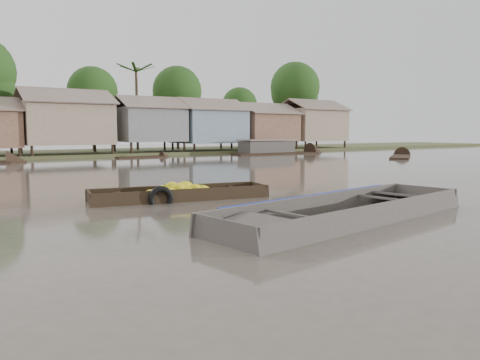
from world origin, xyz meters
TOP-DOWN VIEW (x-y plane):
  - ground at (0.00, 0.00)m, footprint 120.00×120.00m
  - riverbank at (3.03, 31.86)m, footprint 120.00×12.47m
  - banana_boat at (-0.37, 3.56)m, footprint 5.55×2.23m
  - viewer_boat at (1.53, -1.49)m, footprint 7.90×3.15m
  - distant_boats at (12.73, 23.72)m, footprint 47.78×14.36m

SIDE VIEW (x-z plane):
  - ground at x=0.00m, z-range 0.00..0.00m
  - viewer_boat at x=1.53m, z-range -0.24..0.37m
  - banana_boat at x=-0.37m, z-range -0.24..0.53m
  - distant_boats at x=12.73m, z-range -0.47..0.90m
  - riverbank at x=3.03m, z-range -2.04..8.18m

